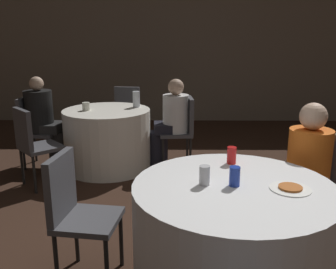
{
  "coord_description": "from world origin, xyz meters",
  "views": [
    {
      "loc": [
        -0.45,
        -2.08,
        1.65
      ],
      "look_at": [
        -0.48,
        0.88,
        0.85
      ],
      "focal_mm": 40.0,
      "sensor_mm": 36.0,
      "label": 1
    }
  ],
  "objects_px": {
    "chair_far_east": "(183,125)",
    "person_black_shirt": "(45,122)",
    "table_far": "(108,139)",
    "soda_can_red": "(232,155)",
    "chair_far_north": "(126,111)",
    "chair_near_northeast": "(312,176)",
    "person_orange_shirt": "(303,175)",
    "soda_can_silver": "(205,175)",
    "bottle_far": "(136,99)",
    "person_white_shirt": "(170,123)",
    "pizza_plate_near": "(290,188)",
    "chair_near_west": "(75,206)",
    "chair_far_west": "(33,125)",
    "table_near": "(232,240)",
    "chair_far_southwest": "(32,140)",
    "soda_can_blue": "(235,176)"
  },
  "relations": [
    {
      "from": "table_far",
      "to": "person_black_shirt",
      "type": "distance_m",
      "value": 0.82
    },
    {
      "from": "chair_far_west",
      "to": "person_orange_shirt",
      "type": "bearing_deg",
      "value": 60.47
    },
    {
      "from": "table_far",
      "to": "person_orange_shirt",
      "type": "xyz_separation_m",
      "value": [
        1.83,
        -1.77,
        0.21
      ]
    },
    {
      "from": "soda_can_blue",
      "to": "soda_can_red",
      "type": "relative_size",
      "value": 1.0
    },
    {
      "from": "person_orange_shirt",
      "to": "soda_can_silver",
      "type": "distance_m",
      "value": 1.04
    },
    {
      "from": "chair_near_west",
      "to": "chair_far_north",
      "type": "distance_m",
      "value": 3.17
    },
    {
      "from": "chair_far_southwest",
      "to": "soda_can_red",
      "type": "xyz_separation_m",
      "value": [
        1.93,
        -1.33,
        0.27
      ]
    },
    {
      "from": "person_black_shirt",
      "to": "bottle_far",
      "type": "xyz_separation_m",
      "value": [
        1.14,
        0.12,
        0.26
      ]
    },
    {
      "from": "chair_far_east",
      "to": "chair_far_north",
      "type": "bearing_deg",
      "value": 39.14
    },
    {
      "from": "person_orange_shirt",
      "to": "chair_far_east",
      "type": "bearing_deg",
      "value": -17.71
    },
    {
      "from": "soda_can_red",
      "to": "soda_can_blue",
      "type": "bearing_deg",
      "value": -96.3
    },
    {
      "from": "chair_far_southwest",
      "to": "person_white_shirt",
      "type": "height_order",
      "value": "person_white_shirt"
    },
    {
      "from": "soda_can_silver",
      "to": "chair_far_west",
      "type": "bearing_deg",
      "value": 128.8
    },
    {
      "from": "chair_near_northeast",
      "to": "table_far",
      "type": "bearing_deg",
      "value": 6.24
    },
    {
      "from": "person_orange_shirt",
      "to": "soda_can_blue",
      "type": "xyz_separation_m",
      "value": [
        -0.64,
        -0.61,
        0.23
      ]
    },
    {
      "from": "soda_can_red",
      "to": "soda_can_silver",
      "type": "xyz_separation_m",
      "value": [
        -0.23,
        -0.39,
        0.0
      ]
    },
    {
      "from": "person_white_shirt",
      "to": "pizza_plate_near",
      "type": "relative_size",
      "value": 4.55
    },
    {
      "from": "chair_far_east",
      "to": "person_orange_shirt",
      "type": "bearing_deg",
      "value": -158.43
    },
    {
      "from": "soda_can_silver",
      "to": "bottle_far",
      "type": "bearing_deg",
      "value": 104.35
    },
    {
      "from": "person_orange_shirt",
      "to": "person_white_shirt",
      "type": "xyz_separation_m",
      "value": [
        -1.05,
        1.82,
        -0.02
      ]
    },
    {
      "from": "person_white_shirt",
      "to": "soda_can_silver",
      "type": "height_order",
      "value": "person_white_shirt"
    },
    {
      "from": "soda_can_silver",
      "to": "chair_far_north",
      "type": "bearing_deg",
      "value": 104.9
    },
    {
      "from": "chair_far_north",
      "to": "pizza_plate_near",
      "type": "height_order",
      "value": "chair_far_north"
    },
    {
      "from": "chair_far_west",
      "to": "chair_far_north",
      "type": "distance_m",
      "value": 1.38
    },
    {
      "from": "table_near",
      "to": "soda_can_red",
      "type": "height_order",
      "value": "soda_can_red"
    },
    {
      "from": "person_black_shirt",
      "to": "chair_near_west",
      "type": "bearing_deg",
      "value": 26.32
    },
    {
      "from": "table_far",
      "to": "soda_can_red",
      "type": "height_order",
      "value": "soda_can_red"
    },
    {
      "from": "chair_far_east",
      "to": "person_black_shirt",
      "type": "xyz_separation_m",
      "value": [
        -1.73,
        -0.01,
        0.05
      ]
    },
    {
      "from": "table_far",
      "to": "chair_near_northeast",
      "type": "xyz_separation_m",
      "value": [
        1.95,
        -1.66,
        0.16
      ]
    },
    {
      "from": "chair_far_southwest",
      "to": "person_black_shirt",
      "type": "relative_size",
      "value": 0.78
    },
    {
      "from": "table_far",
      "to": "chair_far_southwest",
      "type": "relative_size",
      "value": 1.2
    },
    {
      "from": "chair_far_west",
      "to": "chair_far_east",
      "type": "bearing_deg",
      "value": 94.01
    },
    {
      "from": "chair_near_west",
      "to": "soda_can_red",
      "type": "relative_size",
      "value": 7.31
    },
    {
      "from": "soda_can_blue",
      "to": "chair_far_west",
      "type": "bearing_deg",
      "value": 131.14
    },
    {
      "from": "chair_far_southwest",
      "to": "soda_can_silver",
      "type": "bearing_deg",
      "value": 2.58
    },
    {
      "from": "chair_far_east",
      "to": "pizza_plate_near",
      "type": "height_order",
      "value": "chair_far_east"
    },
    {
      "from": "chair_near_west",
      "to": "person_white_shirt",
      "type": "bearing_deg",
      "value": 172.71
    },
    {
      "from": "pizza_plate_near",
      "to": "chair_far_east",
      "type": "bearing_deg",
      "value": 102.8
    },
    {
      "from": "table_far",
      "to": "chair_near_west",
      "type": "bearing_deg",
      "value": -86.03
    },
    {
      "from": "bottle_far",
      "to": "person_black_shirt",
      "type": "bearing_deg",
      "value": -173.78
    },
    {
      "from": "chair_far_west",
      "to": "table_near",
      "type": "bearing_deg",
      "value": 45.11
    },
    {
      "from": "chair_far_east",
      "to": "person_orange_shirt",
      "type": "relative_size",
      "value": 0.78
    },
    {
      "from": "person_white_shirt",
      "to": "bottle_far",
      "type": "xyz_separation_m",
      "value": [
        -0.43,
        0.12,
        0.28
      ]
    },
    {
      "from": "pizza_plate_near",
      "to": "soda_can_silver",
      "type": "distance_m",
      "value": 0.52
    },
    {
      "from": "chair_far_north",
      "to": "pizza_plate_near",
      "type": "relative_size",
      "value": 3.61
    },
    {
      "from": "table_near",
      "to": "pizza_plate_near",
      "type": "bearing_deg",
      "value": -9.43
    },
    {
      "from": "person_black_shirt",
      "to": "soda_can_blue",
      "type": "height_order",
      "value": "person_black_shirt"
    },
    {
      "from": "person_white_shirt",
      "to": "person_black_shirt",
      "type": "bearing_deg",
      "value": 85.98
    },
    {
      "from": "chair_far_north",
      "to": "chair_far_west",
      "type": "bearing_deg",
      "value": 46.85
    },
    {
      "from": "chair_far_north",
      "to": "soda_can_silver",
      "type": "xyz_separation_m",
      "value": [
        0.88,
        -3.3,
        0.27
      ]
    }
  ]
}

